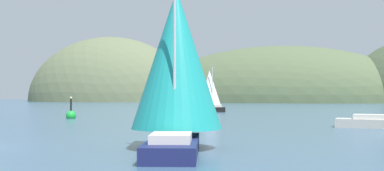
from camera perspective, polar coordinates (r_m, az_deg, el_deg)
headland_left at (r=170.18m, az=-10.13°, el=-1.92°), size 60.28×44.00×46.41m
headland_center at (r=154.96m, az=10.47°, el=-2.01°), size 89.76×44.00×36.87m
sailboat_white_mainsail at (r=72.37m, az=2.21°, el=-0.50°), size 5.58×6.66×6.89m
sailboat_teal_sail at (r=22.73m, az=-1.93°, el=2.53°), size 5.33×8.50×8.75m
channel_buoy at (r=52.69m, az=-14.64°, el=-3.53°), size 1.10×1.10×2.64m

